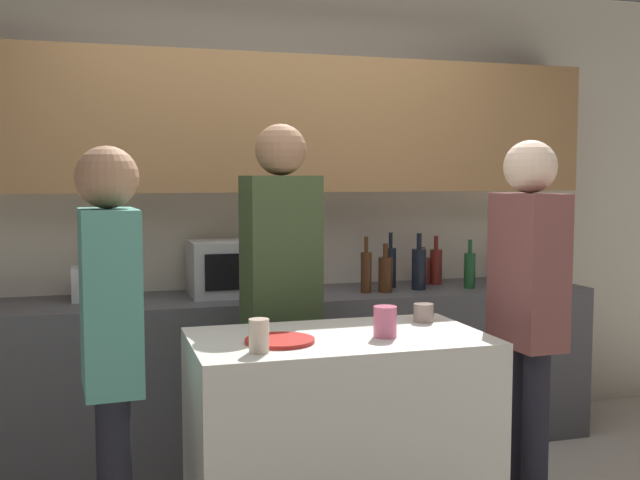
{
  "coord_description": "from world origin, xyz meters",
  "views": [
    {
      "loc": [
        -0.95,
        -2.59,
        1.53
      ],
      "look_at": [
        -0.07,
        0.37,
        1.27
      ],
      "focal_mm": 42.0,
      "sensor_mm": 36.0,
      "label": 1
    }
  ],
  "objects_px": {
    "microwave": "(237,267)",
    "bottle_5": "(436,266)",
    "cup_0": "(423,313)",
    "bottle_2": "(390,267)",
    "bottle_1": "(385,274)",
    "bottle_6": "(470,270)",
    "bottle_4": "(422,270)",
    "cup_1": "(259,336)",
    "bottle_3": "(419,268)",
    "person_left": "(281,279)",
    "person_right": "(111,338)",
    "cup_2": "(385,322)",
    "potted_plant": "(504,250)",
    "person_center": "(527,302)",
    "bottle_0": "(366,271)",
    "toaster": "(98,283)",
    "plate_on_island": "(280,341)"
  },
  "relations": [
    {
      "from": "cup_0",
      "to": "bottle_2",
      "type": "bearing_deg",
      "value": 74.69
    },
    {
      "from": "potted_plant",
      "to": "bottle_4",
      "type": "relative_size",
      "value": 1.74
    },
    {
      "from": "microwave",
      "to": "potted_plant",
      "type": "bearing_deg",
      "value": 0.05
    },
    {
      "from": "toaster",
      "to": "bottle_2",
      "type": "height_order",
      "value": "bottle_2"
    },
    {
      "from": "bottle_3",
      "to": "cup_1",
      "type": "relative_size",
      "value": 2.74
    },
    {
      "from": "bottle_1",
      "to": "cup_0",
      "type": "height_order",
      "value": "bottle_1"
    },
    {
      "from": "microwave",
      "to": "bottle_1",
      "type": "bearing_deg",
      "value": -11.3
    },
    {
      "from": "person_left",
      "to": "cup_2",
      "type": "bearing_deg",
      "value": 102.05
    },
    {
      "from": "bottle_2",
      "to": "bottle_5",
      "type": "height_order",
      "value": "bottle_2"
    },
    {
      "from": "potted_plant",
      "to": "bottle_2",
      "type": "relative_size",
      "value": 1.22
    },
    {
      "from": "bottle_3",
      "to": "person_center",
      "type": "relative_size",
      "value": 0.19
    },
    {
      "from": "person_center",
      "to": "microwave",
      "type": "bearing_deg",
      "value": 35.38
    },
    {
      "from": "cup_0",
      "to": "bottle_0",
      "type": "bearing_deg",
      "value": 83.51
    },
    {
      "from": "bottle_4",
      "to": "potted_plant",
      "type": "bearing_deg",
      "value": -5.44
    },
    {
      "from": "cup_2",
      "to": "person_left",
      "type": "relative_size",
      "value": 0.07
    },
    {
      "from": "bottle_1",
      "to": "plate_on_island",
      "type": "xyz_separation_m",
      "value": [
        -0.9,
        -1.23,
        -0.06
      ]
    },
    {
      "from": "cup_1",
      "to": "bottle_3",
      "type": "bearing_deg",
      "value": 48.74
    },
    {
      "from": "person_center",
      "to": "person_left",
      "type": "bearing_deg",
      "value": 57.14
    },
    {
      "from": "potted_plant",
      "to": "bottle_5",
      "type": "xyz_separation_m",
      "value": [
        -0.43,
        0.05,
        -0.09
      ]
    },
    {
      "from": "bottle_2",
      "to": "bottle_4",
      "type": "xyz_separation_m",
      "value": [
        0.23,
        0.06,
        -0.04
      ]
    },
    {
      "from": "bottle_0",
      "to": "bottle_1",
      "type": "relative_size",
      "value": 1.15
    },
    {
      "from": "cup_0",
      "to": "person_right",
      "type": "xyz_separation_m",
      "value": [
        -1.28,
        -0.21,
        0.01
      ]
    },
    {
      "from": "cup_2",
      "to": "person_center",
      "type": "bearing_deg",
      "value": 9.28
    },
    {
      "from": "potted_plant",
      "to": "person_left",
      "type": "bearing_deg",
      "value": -154.72
    },
    {
      "from": "bottle_1",
      "to": "cup_1",
      "type": "relative_size",
      "value": 2.32
    },
    {
      "from": "person_center",
      "to": "toaster",
      "type": "bearing_deg",
      "value": 50.99
    },
    {
      "from": "microwave",
      "to": "bottle_5",
      "type": "xyz_separation_m",
      "value": [
        1.22,
        0.05,
        -0.04
      ]
    },
    {
      "from": "bottle_6",
      "to": "person_right",
      "type": "bearing_deg",
      "value": -148.84
    },
    {
      "from": "plate_on_island",
      "to": "person_right",
      "type": "relative_size",
      "value": 0.16
    },
    {
      "from": "bottle_2",
      "to": "microwave",
      "type": "bearing_deg",
      "value": 179.56
    },
    {
      "from": "person_left",
      "to": "person_right",
      "type": "relative_size",
      "value": 1.08
    },
    {
      "from": "bottle_6",
      "to": "cup_1",
      "type": "relative_size",
      "value": 2.4
    },
    {
      "from": "bottle_5",
      "to": "cup_0",
      "type": "height_order",
      "value": "bottle_5"
    },
    {
      "from": "microwave",
      "to": "bottle_6",
      "type": "relative_size",
      "value": 1.83
    },
    {
      "from": "bottle_3",
      "to": "person_left",
      "type": "distance_m",
      "value": 1.15
    },
    {
      "from": "bottle_4",
      "to": "cup_0",
      "type": "bearing_deg",
      "value": -114.16
    },
    {
      "from": "bottle_0",
      "to": "bottle_3",
      "type": "distance_m",
      "value": 0.33
    },
    {
      "from": "bottle_5",
      "to": "toaster",
      "type": "bearing_deg",
      "value": -178.48
    },
    {
      "from": "bottle_5",
      "to": "bottle_2",
      "type": "bearing_deg",
      "value": -169.27
    },
    {
      "from": "bottle_1",
      "to": "bottle_6",
      "type": "xyz_separation_m",
      "value": [
        0.53,
        0.0,
        0.0
      ]
    },
    {
      "from": "bottle_4",
      "to": "cup_0",
      "type": "xyz_separation_m",
      "value": [
        -0.55,
        -1.23,
        -0.01
      ]
    },
    {
      "from": "bottle_2",
      "to": "bottle_5",
      "type": "bearing_deg",
      "value": 10.73
    },
    {
      "from": "toaster",
      "to": "bottle_0",
      "type": "relative_size",
      "value": 0.83
    },
    {
      "from": "bottle_0",
      "to": "cup_2",
      "type": "relative_size",
      "value": 2.66
    },
    {
      "from": "microwave",
      "to": "bottle_0",
      "type": "height_order",
      "value": "bottle_0"
    },
    {
      "from": "bottle_0",
      "to": "cup_0",
      "type": "bearing_deg",
      "value": -96.49
    },
    {
      "from": "microwave",
      "to": "bottle_3",
      "type": "distance_m",
      "value": 1.04
    },
    {
      "from": "bottle_4",
      "to": "cup_0",
      "type": "relative_size",
      "value": 2.67
    },
    {
      "from": "bottle_0",
      "to": "microwave",
      "type": "bearing_deg",
      "value": 168.0
    },
    {
      "from": "microwave",
      "to": "potted_plant",
      "type": "distance_m",
      "value": 1.65
    }
  ]
}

